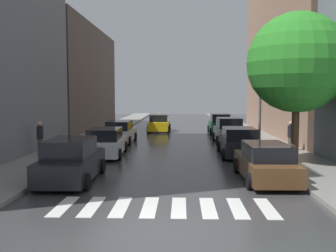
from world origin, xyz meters
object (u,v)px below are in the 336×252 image
object	(u,v)px
parked_car_right_fourth	(220,124)
pedestrian_near_tree	(291,135)
parked_car_left_nearest	(71,161)
parked_car_right_second	(239,143)
parked_car_left_third	(120,133)
taxi_midroad	(159,123)
street_tree_right	(297,63)
parked_car_left_second	(106,143)
lamp_post_right	(260,87)
pedestrian_foreground	(40,137)
parked_car_right_third	(229,131)
parked_car_right_nearest	(265,163)

from	to	relation	value
parked_car_right_fourth	pedestrian_near_tree	world-z (taller)	pedestrian_near_tree
parked_car_left_nearest	parked_car_right_second	world-z (taller)	parked_car_left_nearest
parked_car_left_third	parked_car_right_fourth	size ratio (longest dim) A/B	0.99
parked_car_right_fourth	taxi_midroad	bearing A→B (deg)	71.23
parked_car_left_nearest	street_tree_right	xyz separation A→B (m)	(9.97, 3.83, 4.20)
parked_car_left_nearest	parked_car_left_second	size ratio (longest dim) A/B	0.97
parked_car_right_fourth	lamp_post_right	xyz separation A→B (m)	(1.59, -9.65, 3.17)
parked_car_left_nearest	pedestrian_foreground	size ratio (longest dim) A/B	2.51
parked_car_right_third	pedestrian_foreground	bearing A→B (deg)	120.67
parked_car_left_third	pedestrian_foreground	xyz separation A→B (m)	(-3.39, -6.52, 0.39)
parked_car_right_nearest	pedestrian_near_tree	bearing A→B (deg)	-23.19
parked_car_left_nearest	parked_car_right_fourth	size ratio (longest dim) A/B	1.10
parked_car_right_second	pedestrian_foreground	xyz separation A→B (m)	(-11.11, -0.82, 0.37)
lamp_post_right	parked_car_left_second	bearing A→B (deg)	-160.89
parked_car_right_second	parked_car_right_third	bearing A→B (deg)	-0.62
parked_car_left_nearest	pedestrian_near_tree	xyz separation A→B (m)	(10.96, 8.07, 0.26)
street_tree_right	parked_car_left_third	bearing A→B (deg)	139.59
parked_car_left_second	taxi_midroad	bearing A→B (deg)	-10.77
parked_car_left_second	parked_car_right_second	size ratio (longest dim) A/B	1.06
parked_car_left_second	parked_car_right_third	xyz separation A→B (m)	(7.74, 6.37, 0.09)
parked_car_left_second	parked_car_right_second	xyz separation A→B (m)	(7.57, 0.23, 0.02)
taxi_midroad	pedestrian_near_tree	xyz separation A→B (m)	(8.67, -13.12, 0.31)
taxi_midroad	pedestrian_foreground	distance (m)	16.39
parked_car_right_third	street_tree_right	world-z (taller)	street_tree_right
parked_car_left_nearest	lamp_post_right	xyz separation A→B (m)	(9.43, 9.67, 3.19)
parked_car_left_second	taxi_midroad	size ratio (longest dim) A/B	1.09
parked_car_right_second	parked_car_right_third	world-z (taller)	parked_car_right_third
parked_car_right_nearest	lamp_post_right	size ratio (longest dim) A/B	0.71
parked_car_right_second	taxi_midroad	size ratio (longest dim) A/B	1.03
parked_car_right_second	street_tree_right	bearing A→B (deg)	-139.81
parked_car_right_fourth	pedestrian_foreground	size ratio (longest dim) A/B	2.27
parked_car_right_fourth	pedestrian_near_tree	distance (m)	11.67
pedestrian_near_tree	street_tree_right	size ratio (longest dim) A/B	0.24
parked_car_right_nearest	taxi_midroad	distance (m)	21.51
parked_car_right_second	lamp_post_right	world-z (taller)	lamp_post_right
parked_car_left_second	parked_car_right_nearest	world-z (taller)	parked_car_left_second
parked_car_right_nearest	pedestrian_foreground	bearing A→B (deg)	63.36
parked_car_left_third	parked_car_right_nearest	distance (m)	14.31
parked_car_right_third	parked_car_left_nearest	bearing A→B (deg)	147.50
parked_car_left_third	street_tree_right	distance (m)	13.83
parked_car_right_third	pedestrian_foreground	distance (m)	13.26
parked_car_left_nearest	street_tree_right	distance (m)	11.48
parked_car_left_third	parked_car_right_fourth	distance (m)	10.52
parked_car_right_fourth	lamp_post_right	bearing A→B (deg)	-170.80
parked_car_left_third	street_tree_right	bearing A→B (deg)	-128.79
taxi_midroad	parked_car_right_fourth	bearing A→B (deg)	-108.19
parked_car_left_second	parked_car_left_third	world-z (taller)	parked_car_left_third
parked_car_left_second	parked_car_right_third	bearing A→B (deg)	-52.85
parked_car_right_fourth	pedestrian_foreground	xyz separation A→B (m)	(-11.29, -13.48, 0.31)
parked_car_right_fourth	pedestrian_near_tree	bearing A→B (deg)	-164.69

